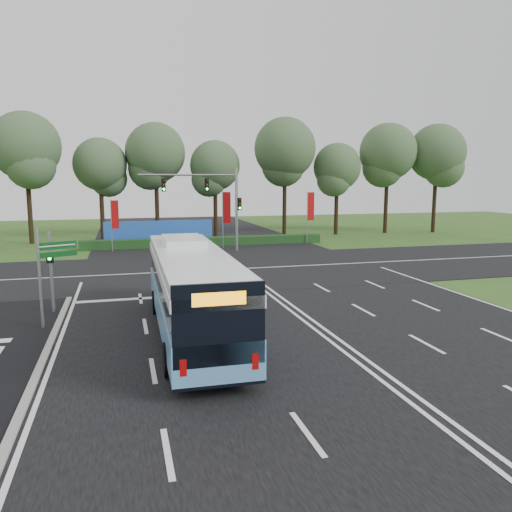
{
  "coord_description": "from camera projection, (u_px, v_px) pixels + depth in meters",
  "views": [
    {
      "loc": [
        -7.38,
        -20.41,
        6.05
      ],
      "look_at": [
        -1.32,
        2.0,
        2.47
      ],
      "focal_mm": 35.0,
      "sensor_mm": 36.0,
      "label": 1
    }
  ],
  "objects": [
    {
      "name": "traffic_light_gantry",
      "position": [
        215.0,
        196.0,
        41.2
      ],
      "size": [
        8.41,
        0.28,
        7.0
      ],
      "color": "gray",
      "rests_on": "ground"
    },
    {
      "name": "banner_flag_left",
      "position": [
        114.0,
        218.0,
        41.51
      ],
      "size": [
        0.65,
        0.08,
        4.42
      ],
      "rotation": [
        0.0,
        0.0,
        0.05
      ],
      "color": "gray",
      "rests_on": "ground"
    },
    {
      "name": "blue_hoarding",
      "position": [
        159.0,
        232.0,
        46.86
      ],
      "size": [
        10.0,
        0.3,
        2.2
      ],
      "primitive_type": "cube",
      "color": "blue",
      "rests_on": "ground"
    },
    {
      "name": "road_main",
      "position": [
        296.0,
        315.0,
        22.3
      ],
      "size": [
        20.0,
        120.0,
        0.04
      ],
      "primitive_type": "cube",
      "color": "black",
      "rests_on": "ground"
    },
    {
      "name": "banner_flag_mid",
      "position": [
        226.0,
        211.0,
        43.29
      ],
      "size": [
        0.69,
        0.35,
        5.08
      ],
      "rotation": [
        0.0,
        0.0,
        -0.43
      ],
      "color": "gray",
      "rests_on": "ground"
    },
    {
      "name": "city_bus",
      "position": [
        192.0,
        290.0,
        19.27
      ],
      "size": [
        2.87,
        12.5,
        3.58
      ],
      "rotation": [
        0.0,
        0.0,
        -0.02
      ],
      "color": "#5490C4",
      "rests_on": "ground"
    },
    {
      "name": "hedge",
      "position": [
        206.0,
        242.0,
        45.61
      ],
      "size": [
        22.0,
        1.2,
        0.8
      ],
      "primitive_type": "cube",
      "color": "#123315",
      "rests_on": "ground"
    },
    {
      "name": "eucalyptus_row",
      "position": [
        237.0,
        155.0,
        51.69
      ],
      "size": [
        54.26,
        9.32,
        12.55
      ],
      "color": "black",
      "rests_on": "ground"
    },
    {
      "name": "banner_flag_right",
      "position": [
        310.0,
        210.0,
        47.04
      ],
      "size": [
        0.73,
        0.09,
        4.95
      ],
      "rotation": [
        0.0,
        0.0,
        0.04
      ],
      "color": "gray",
      "rests_on": "ground"
    },
    {
      "name": "pedestrian_signal",
      "position": [
        51.0,
        269.0,
        22.46
      ],
      "size": [
        0.34,
        0.43,
        3.73
      ],
      "rotation": [
        0.0,
        0.0,
        0.28
      ],
      "color": "gray",
      "rests_on": "ground"
    },
    {
      "name": "kerb_strip",
      "position": [
        44.0,
        359.0,
        16.82
      ],
      "size": [
        0.25,
        18.0,
        0.12
      ],
      "primitive_type": "cube",
      "color": "gray",
      "rests_on": "ground"
    },
    {
      "name": "street_sign",
      "position": [
        48.0,
        266.0,
        20.13
      ],
      "size": [
        1.48,
        0.72,
        4.1
      ],
      "rotation": [
        0.0,
        0.0,
        0.43
      ],
      "color": "gray",
      "rests_on": "ground"
    },
    {
      "name": "road_cross",
      "position": [
        236.0,
        269.0,
        33.74
      ],
      "size": [
        120.0,
        14.0,
        0.05
      ],
      "primitive_type": "cube",
      "color": "black",
      "rests_on": "ground"
    },
    {
      "name": "ground",
      "position": [
        296.0,
        316.0,
        22.3
      ],
      "size": [
        120.0,
        120.0,
        0.0
      ],
      "primitive_type": "plane",
      "color": "#30521B",
      "rests_on": "ground"
    }
  ]
}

